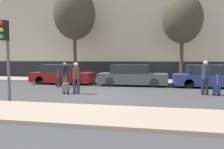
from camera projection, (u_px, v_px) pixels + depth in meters
ground_plane at (95, 96)px, 10.85m from camera, size 80.00×80.00×0.00m
sidewalk_near at (64, 113)px, 7.18m from camera, size 28.00×2.50×0.12m
sidewalk_far at (118, 81)px, 17.70m from camera, size 28.00×3.00×0.12m
building_facade at (124, 15)px, 20.70m from camera, size 28.00×2.67×12.04m
parked_car_0 at (62, 75)px, 16.15m from camera, size 4.51×1.88×1.42m
parked_car_1 at (132, 76)px, 15.04m from camera, size 4.65×1.77×1.43m
parked_car_2 at (210, 77)px, 13.98m from camera, size 4.68×1.74×1.46m
pedestrian_left at (65, 73)px, 14.03m from camera, size 0.34×0.34×1.61m
trolley_left at (58, 81)px, 14.32m from camera, size 0.34×0.29×1.18m
pedestrian_center at (76, 76)px, 11.41m from camera, size 0.35×0.34×1.65m
trolley_center at (66, 87)px, 11.45m from camera, size 0.34×0.29×1.12m
pedestrian_right at (205, 75)px, 11.09m from camera, size 0.35×0.34×1.76m
trolley_right at (217, 89)px, 10.98m from camera, size 0.34×0.29×1.11m
traffic_light at (6, 45)px, 8.96m from camera, size 0.28×0.47×3.40m
parked_bicycle at (152, 76)px, 16.88m from camera, size 1.77×0.06×0.96m
bare_tree_near_crossing at (182, 19)px, 16.51m from camera, size 3.02×3.02×6.58m
bare_tree_down_street at (74, 14)px, 18.11m from camera, size 3.46×3.46×7.55m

